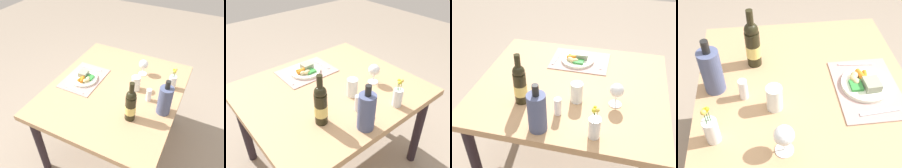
% 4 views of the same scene
% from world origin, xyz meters
% --- Properties ---
extents(ground_plane, '(8.00, 8.00, 0.00)m').
position_xyz_m(ground_plane, '(0.00, 0.00, 0.00)').
color(ground_plane, gray).
extents(dining_table, '(1.19, 1.03, 0.73)m').
position_xyz_m(dining_table, '(0.00, 0.00, 0.64)').
color(dining_table, tan).
rests_on(dining_table, ground_plane).
extents(placemat, '(0.41, 0.30, 0.01)m').
position_xyz_m(placemat, '(0.00, -0.29, 0.73)').
color(placemat, tan).
rests_on(placemat, dining_table).
extents(dinner_plate, '(0.23, 0.23, 0.06)m').
position_xyz_m(dinner_plate, '(0.02, -0.28, 0.75)').
color(dinner_plate, white).
rests_on(dinner_plate, placemat).
extents(fork, '(0.03, 0.18, 0.00)m').
position_xyz_m(fork, '(-0.15, -0.30, 0.74)').
color(fork, silver).
rests_on(fork, placemat).
extents(knife, '(0.03, 0.18, 0.00)m').
position_xyz_m(knife, '(0.17, -0.28, 0.74)').
color(knife, silver).
rests_on(knife, placemat).
extents(flower_vase, '(0.06, 0.06, 0.19)m').
position_xyz_m(flower_vase, '(-0.21, 0.41, 0.80)').
color(flower_vase, silver).
rests_on(flower_vase, dining_table).
extents(water_tumbler, '(0.07, 0.07, 0.12)m').
position_xyz_m(water_tumbler, '(-0.06, 0.15, 0.78)').
color(water_tumbler, silver).
rests_on(water_tumbler, dining_table).
extents(wine_glass, '(0.08, 0.08, 0.14)m').
position_xyz_m(wine_glass, '(-0.29, 0.13, 0.83)').
color(wine_glass, white).
rests_on(wine_glass, dining_table).
extents(wine_bottle, '(0.07, 0.07, 0.31)m').
position_xyz_m(wine_bottle, '(0.25, 0.23, 0.86)').
color(wine_bottle, black).
rests_on(wine_bottle, dining_table).
extents(salt_shaker, '(0.04, 0.04, 0.10)m').
position_xyz_m(salt_shaker, '(0.01, 0.29, 0.78)').
color(salt_shaker, white).
rests_on(salt_shaker, dining_table).
extents(cooler_bottle, '(0.10, 0.10, 0.28)m').
position_xyz_m(cooler_bottle, '(0.08, 0.42, 0.85)').
color(cooler_bottle, '#4B557B').
rests_on(cooler_bottle, dining_table).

